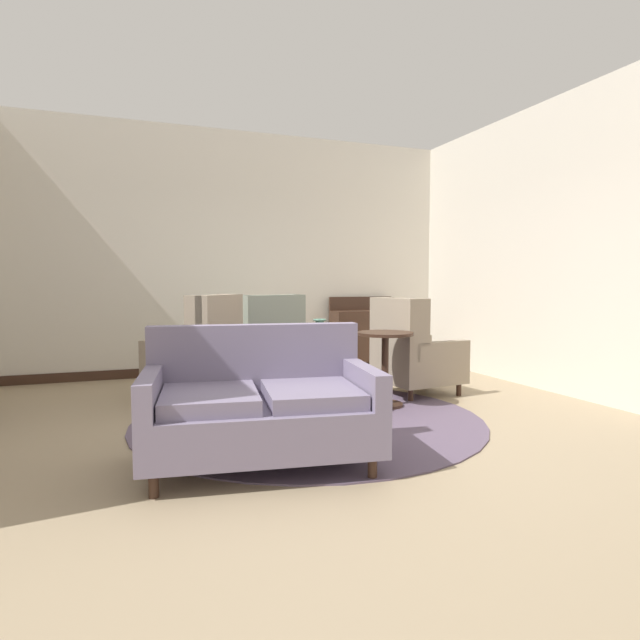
# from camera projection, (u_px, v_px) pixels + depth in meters

# --- Properties ---
(ground) EXTENTS (8.67, 8.67, 0.00)m
(ground) POSITION_uv_depth(u_px,v_px,m) (321.00, 429.00, 4.45)
(ground) COLOR #9E896B
(wall_back) EXTENTS (6.16, 0.08, 3.28)m
(wall_back) POSITION_uv_depth(u_px,v_px,m) (241.00, 253.00, 7.22)
(wall_back) COLOR silver
(wall_back) RESTS_ON ground
(wall_right) EXTENTS (0.08, 4.33, 3.28)m
(wall_right) POSITION_uv_depth(u_px,v_px,m) (529.00, 249.00, 6.25)
(wall_right) COLOR silver
(wall_right) RESTS_ON ground
(baseboard_back) EXTENTS (6.00, 0.03, 0.12)m
(baseboard_back) POSITION_uv_depth(u_px,v_px,m) (244.00, 367.00, 7.29)
(baseboard_back) COLOR #382319
(baseboard_back) RESTS_ON ground
(area_rug) EXTENTS (3.11, 3.11, 0.01)m
(area_rug) POSITION_uv_depth(u_px,v_px,m) (309.00, 419.00, 4.73)
(area_rug) COLOR #5B4C60
(area_rug) RESTS_ON ground
(coffee_table) EXTENTS (0.84, 0.84, 0.49)m
(coffee_table) POSITION_uv_depth(u_px,v_px,m) (318.00, 371.00, 4.98)
(coffee_table) COLOR #382319
(coffee_table) RESTS_ON ground
(porcelain_vase) EXTENTS (0.19, 0.19, 0.40)m
(porcelain_vase) POSITION_uv_depth(u_px,v_px,m) (320.00, 344.00, 4.94)
(porcelain_vase) COLOR #4C7A66
(porcelain_vase) RESTS_ON coffee_table
(settee) EXTENTS (1.63, 1.10, 0.93)m
(settee) POSITION_uv_depth(u_px,v_px,m) (260.00, 407.00, 3.55)
(settee) COLOR slate
(settee) RESTS_ON ground
(armchair_beside_settee) EXTENTS (0.96, 0.98, 1.09)m
(armchair_beside_settee) POSITION_uv_depth(u_px,v_px,m) (265.00, 347.00, 6.40)
(armchair_beside_settee) COLOR gray
(armchair_beside_settee) RESTS_ON ground
(armchair_far_left) EXTENTS (1.08, 1.07, 1.11)m
(armchair_far_left) POSITION_uv_depth(u_px,v_px,m) (200.00, 356.00, 5.46)
(armchair_far_left) COLOR gray
(armchair_far_left) RESTS_ON ground
(armchair_near_window) EXTENTS (0.90, 0.84, 1.07)m
(armchair_near_window) POSITION_uv_depth(u_px,v_px,m) (412.00, 354.00, 5.77)
(armchair_near_window) COLOR gray
(armchair_near_window) RESTS_ON ground
(side_table) EXTENTS (0.55, 0.55, 0.75)m
(side_table) POSITION_uv_depth(u_px,v_px,m) (385.00, 362.00, 5.19)
(side_table) COLOR #382319
(side_table) RESTS_ON ground
(sideboard) EXTENTS (0.99, 0.38, 1.02)m
(sideboard) POSITION_uv_depth(u_px,v_px,m) (365.00, 335.00, 7.64)
(sideboard) COLOR #382319
(sideboard) RESTS_ON ground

